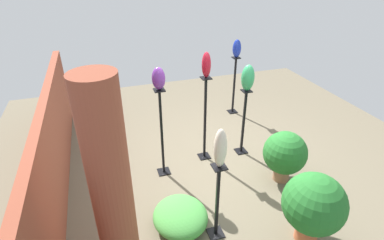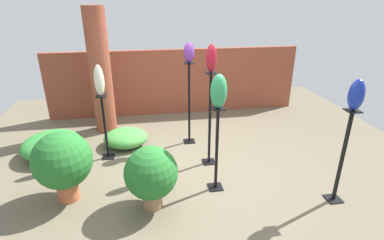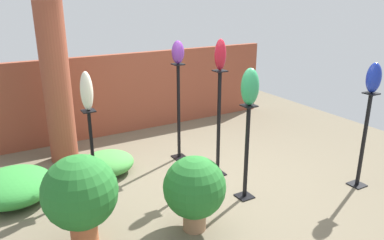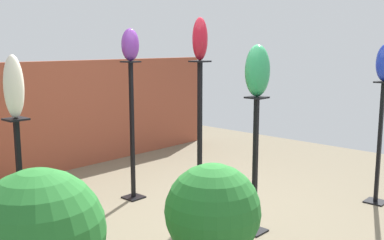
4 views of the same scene
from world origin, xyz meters
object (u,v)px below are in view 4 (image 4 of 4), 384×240
object	(u,v)px
pedestal_ruby	(200,143)
pedestal_ivory	(21,192)
pedestal_jade	(255,171)
potted_plant_near_pillar	(213,214)
pedestal_cobalt	(379,148)
art_vase_ivory	(14,87)
art_vase_ruby	(200,39)
art_vase_violet	(130,45)
art_vase_jade	(257,71)
potted_plant_front_left	(39,238)
pedestal_violet	(132,136)

from	to	relation	value
pedestal_ruby	pedestal_ivory	distance (m)	1.72
pedestal_jade	potted_plant_near_pillar	distance (m)	0.94
pedestal_cobalt	art_vase_ivory	size ratio (longest dim) A/B	2.64
art_vase_ruby	pedestal_ruby	bearing A→B (deg)	180.00
pedestal_ivory	art_vase_violet	size ratio (longest dim) A/B	3.26
pedestal_cobalt	art_vase_jade	distance (m)	1.81
pedestal_ivory	art_vase_jade	size ratio (longest dim) A/B	2.49
pedestal_cobalt	pedestal_ivory	distance (m)	3.53
pedestal_jade	art_vase_ruby	world-z (taller)	art_vase_ruby
art_vase_ivory	potted_plant_front_left	distance (m)	1.38
art_vase_jade	art_vase_violet	bearing A→B (deg)	95.57
potted_plant_near_pillar	pedestal_cobalt	bearing A→B (deg)	-5.98
art_vase_ruby	potted_plant_front_left	xyz separation A→B (m)	(-2.07, -0.62, -1.14)
art_vase_jade	potted_plant_near_pillar	distance (m)	1.34
pedestal_ivory	art_vase_jade	distance (m)	2.18
pedestal_cobalt	pedestal_ruby	xyz separation A→B (m)	(-1.46, 1.22, 0.11)
art_vase_violet	potted_plant_front_left	bearing A→B (deg)	-142.84
art_vase_violet	potted_plant_front_left	distance (m)	2.58
pedestal_ivory	potted_plant_front_left	distance (m)	1.15
pedestal_ivory	pedestal_ruby	bearing A→B (deg)	-14.98
art_vase_ivory	pedestal_ivory	bearing A→B (deg)	0.00
art_vase_jade	potted_plant_front_left	world-z (taller)	art_vase_jade
pedestal_jade	art_vase_jade	bearing A→B (deg)	75.96
pedestal_ruby	potted_plant_near_pillar	xyz separation A→B (m)	(-0.96, -0.97, -0.21)
pedestal_violet	pedestal_cobalt	xyz separation A→B (m)	(1.66, -2.02, -0.10)
pedestal_ruby	pedestal_jade	world-z (taller)	pedestal_ruby
art_vase_violet	art_vase_ivory	size ratio (longest dim) A/B	0.69
pedestal_jade	art_vase_violet	size ratio (longest dim) A/B	3.63
art_vase_ruby	pedestal_jade	bearing A→B (deg)	-94.61
pedestal_ivory	art_vase_ivory	distance (m)	0.84
pedestal_violet	pedestal_jade	world-z (taller)	pedestal_violet
pedestal_jade	pedestal_ruby	bearing A→B (deg)	85.39
pedestal_ivory	pedestal_jade	bearing A→B (deg)	-35.70
pedestal_cobalt	potted_plant_near_pillar	bearing A→B (deg)	174.02
pedestal_cobalt	art_vase_jade	size ratio (longest dim) A/B	2.93
pedestal_cobalt	pedestal_ivory	bearing A→B (deg)	151.79
art_vase_jade	potted_plant_front_left	size ratio (longest dim) A/B	0.45
art_vase_jade	potted_plant_near_pillar	xyz separation A→B (m)	(-0.90, -0.27, -0.95)
pedestal_ivory	art_vase_ivory	world-z (taller)	art_vase_ivory
pedestal_violet	potted_plant_front_left	world-z (taller)	pedestal_violet
art_vase_ruby	pedestal_ivory	bearing A→B (deg)	165.02
art_vase_violet	art_vase_jade	size ratio (longest dim) A/B	0.76
pedestal_violet	pedestal_ivory	size ratio (longest dim) A/B	1.36
potted_plant_front_left	potted_plant_near_pillar	distance (m)	1.17
pedestal_violet	art_vase_jade	xyz separation A→B (m)	(0.15, -1.50, 0.75)
art_vase_ruby	pedestal_violet	bearing A→B (deg)	104.35
pedestal_jade	art_vase_jade	distance (m)	0.88
pedestal_ivory	pedestal_violet	bearing A→B (deg)	13.60
art_vase_ivory	pedestal_cobalt	bearing A→B (deg)	-28.21
pedestal_cobalt	pedestal_ruby	bearing A→B (deg)	139.94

